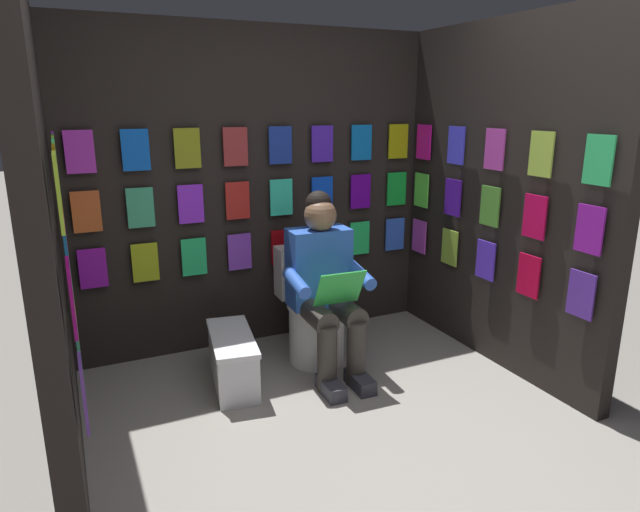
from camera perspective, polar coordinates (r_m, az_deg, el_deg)
ground_plane at (r=2.83m, az=8.09°, el=-22.50°), size 30.00×30.00×0.00m
display_wall_back at (r=4.05m, az=-6.60°, el=6.72°), size 2.73×0.14×2.25m
display_wall_left at (r=3.88m, az=18.02°, el=5.70°), size 0.14×1.91×2.25m
display_wall_right at (r=2.86m, az=-26.36°, el=1.60°), size 0.14×1.91×2.25m
toilet at (r=3.88m, az=-0.77°, el=-5.81°), size 0.41×0.56×0.77m
person_reading at (r=3.59m, az=0.58°, el=-2.94°), size 0.54×0.70×1.19m
comic_longbox_near at (r=3.61m, az=-8.94°, el=-10.45°), size 0.35×0.68×0.33m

